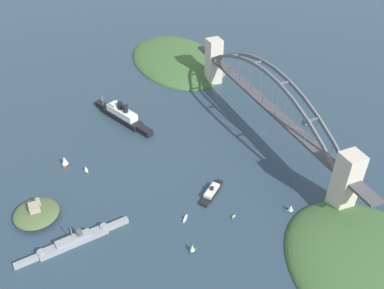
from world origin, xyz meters
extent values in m
plane|color=#283D4C|center=(0.00, 0.00, 0.00)|extent=(1400.00, 1400.00, 0.00)
cube|color=beige|center=(-115.73, 0.00, 27.15)|extent=(15.95, 16.20, 54.30)
cube|color=beige|center=(115.73, 0.00, 27.15)|extent=(15.95, 16.20, 54.30)
cube|color=#47474C|center=(0.00, 0.00, 32.52)|extent=(215.52, 11.95, 2.40)
cube|color=#47474C|center=(-135.71, 0.00, 32.52)|extent=(24.00, 11.95, 2.40)
cube|color=#47474C|center=(135.71, 0.00, 32.52)|extent=(24.00, 11.95, 2.40)
cube|color=slate|center=(-100.57, -5.38, 39.10)|extent=(23.97, 1.80, 15.92)
cube|color=slate|center=(-78.22, -5.38, 50.80)|extent=(23.68, 1.80, 13.15)
cube|color=slate|center=(-55.87, -5.38, 59.57)|extent=(23.34, 1.80, 10.35)
cube|color=slate|center=(-33.52, -5.38, 65.42)|extent=(22.97, 1.80, 7.53)
cube|color=slate|center=(-11.17, -5.38, 68.35)|extent=(22.56, 1.80, 4.66)
cube|color=slate|center=(11.17, -5.38, 68.35)|extent=(22.56, 1.80, 4.66)
cube|color=slate|center=(33.52, -5.38, 65.42)|extent=(22.97, 1.80, 7.53)
cube|color=slate|center=(55.87, -5.38, 59.57)|extent=(23.34, 1.80, 10.35)
cube|color=slate|center=(78.22, -5.38, 50.80)|extent=(23.68, 1.80, 13.15)
cube|color=slate|center=(100.57, -5.38, 39.10)|extent=(23.97, 1.80, 15.92)
cube|color=slate|center=(-100.57, 5.38, 39.10)|extent=(23.97, 1.80, 15.92)
cube|color=slate|center=(-78.22, 5.38, 50.80)|extent=(23.68, 1.80, 13.15)
cube|color=slate|center=(-55.87, 5.38, 59.57)|extent=(23.34, 1.80, 10.35)
cube|color=slate|center=(-33.52, 5.38, 65.42)|extent=(22.97, 1.80, 7.53)
cube|color=slate|center=(-11.17, 5.38, 68.35)|extent=(22.56, 1.80, 4.66)
cube|color=slate|center=(11.17, 5.38, 68.35)|extent=(22.56, 1.80, 4.66)
cube|color=slate|center=(33.52, 5.38, 65.42)|extent=(22.97, 1.80, 7.53)
cube|color=slate|center=(55.87, 5.38, 59.57)|extent=(23.34, 1.80, 10.35)
cube|color=slate|center=(78.22, 5.38, 50.80)|extent=(23.68, 1.80, 13.15)
cube|color=slate|center=(100.57, 5.38, 39.10)|extent=(23.97, 1.80, 15.92)
cube|color=slate|center=(-111.75, 0.00, 32.52)|extent=(1.40, 10.75, 1.40)
cube|color=slate|center=(-67.05, 0.00, 55.92)|extent=(1.40, 10.75, 1.40)
cube|color=slate|center=(-22.35, 0.00, 67.62)|extent=(1.40, 10.75, 1.40)
cube|color=slate|center=(22.35, 0.00, 67.62)|extent=(1.40, 10.75, 1.40)
cube|color=slate|center=(67.05, 0.00, 55.92)|extent=(1.40, 10.75, 1.40)
cube|color=slate|center=(111.75, 0.00, 32.52)|extent=(1.40, 10.75, 1.40)
cylinder|color=slate|center=(-89.40, -5.38, 39.70)|extent=(0.56, 0.56, 11.96)
cylinder|color=slate|center=(-89.40, 5.38, 39.70)|extent=(0.56, 0.56, 11.96)
cylinder|color=slate|center=(-67.05, -5.38, 44.82)|extent=(0.56, 0.56, 22.20)
cylinder|color=slate|center=(-67.05, 5.38, 44.82)|extent=(0.56, 0.56, 22.20)
cylinder|color=slate|center=(-44.70, -5.38, 48.47)|extent=(0.56, 0.56, 29.51)
cylinder|color=slate|center=(-44.70, 5.38, 48.47)|extent=(0.56, 0.56, 29.51)
cylinder|color=slate|center=(-22.35, -5.38, 50.67)|extent=(0.56, 0.56, 33.90)
cylinder|color=slate|center=(-22.35, 5.38, 50.67)|extent=(0.56, 0.56, 33.90)
cylinder|color=slate|center=(0.00, -5.38, 51.40)|extent=(0.56, 0.56, 35.36)
cylinder|color=slate|center=(0.00, 5.38, 51.40)|extent=(0.56, 0.56, 35.36)
cylinder|color=slate|center=(22.35, -5.38, 50.67)|extent=(0.56, 0.56, 33.90)
cylinder|color=slate|center=(22.35, 5.38, 50.67)|extent=(0.56, 0.56, 33.90)
cylinder|color=slate|center=(44.70, -5.38, 48.47)|extent=(0.56, 0.56, 29.51)
cylinder|color=slate|center=(44.70, 5.38, 48.47)|extent=(0.56, 0.56, 29.51)
cylinder|color=slate|center=(67.05, -5.38, 44.82)|extent=(0.56, 0.56, 22.20)
cylinder|color=slate|center=(67.05, 5.38, 44.82)|extent=(0.56, 0.56, 22.20)
cylinder|color=slate|center=(89.40, -5.38, 39.70)|extent=(0.56, 0.56, 11.96)
cylinder|color=slate|center=(89.40, 5.38, 39.70)|extent=(0.56, 0.56, 11.96)
ellipsoid|color=#3D6033|center=(-179.56, 17.89, 0.00)|extent=(148.83, 116.62, 22.30)
ellipsoid|color=#3D6033|center=(186.82, 18.82, 0.00)|extent=(167.81, 110.68, 22.12)
ellipsoid|color=#756B5B|center=(149.07, -11.62, 0.00)|extent=(58.73, 33.21, 12.17)
cube|color=black|center=(78.14, 124.46, 3.20)|extent=(52.93, 31.41, 6.40)
cube|color=black|center=(110.32, 138.04, 3.20)|extent=(18.65, 12.86, 6.40)
cube|color=black|center=(45.96, 110.88, 3.20)|extent=(19.17, 14.07, 6.40)
cube|color=white|center=(78.14, 124.46, 9.93)|extent=(40.17, 24.66, 7.07)
cube|color=white|center=(88.10, 128.66, 15.07)|extent=(11.46, 11.64, 3.20)
cylinder|color=black|center=(79.95, 125.22, 17.30)|extent=(5.39, 5.39, 7.67)
cylinder|color=black|center=(71.80, 121.78, 17.30)|extent=(5.39, 5.39, 7.67)
cylinder|color=tan|center=(108.31, 137.19, 11.40)|extent=(0.50, 0.50, 10.00)
cube|color=gray|center=(-66.99, 203.63, 2.13)|extent=(14.18, 52.20, 4.27)
cube|color=gray|center=(-71.35, 237.78, 2.13)|extent=(5.62, 17.51, 4.27)
cube|color=gray|center=(-62.63, 169.48, 2.13)|extent=(6.31, 17.60, 4.27)
cube|color=gray|center=(-66.99, 203.63, 5.64)|extent=(9.38, 26.39, 2.75)
cylinder|color=gray|center=(-69.98, 227.11, 5.37)|extent=(5.40, 5.40, 2.20)
cylinder|color=gray|center=(-63.99, 180.15, 5.37)|extent=(5.40, 5.40, 2.20)
cylinder|color=gray|center=(-66.99, 203.63, 12.02)|extent=(0.60, 0.60, 10.00)
cylinder|color=#4C4C51|center=(-66.34, 198.51, 9.22)|extent=(4.24, 4.24, 4.40)
cube|color=black|center=(-60.22, 87.39, 1.23)|extent=(18.49, 20.46, 2.46)
cube|color=black|center=(-51.92, 76.95, 1.23)|extent=(8.37, 8.58, 2.46)
cube|color=black|center=(-68.53, 97.83, 1.23)|extent=(9.22, 9.25, 2.46)
cube|color=beige|center=(-60.22, 87.39, 3.82)|extent=(16.54, 18.43, 2.72)
cylinder|color=black|center=(-60.22, 87.39, 6.38)|extent=(3.08, 3.08, 2.40)
ellipsoid|color=#4C6038|center=(-27.88, 225.26, 3.66)|extent=(35.71, 35.51, 7.32)
cube|color=#9E937F|center=(-27.88, 225.26, 9.61)|extent=(8.00, 8.00, 7.52)
cylinder|color=gray|center=(-23.38, 221.76, 9.99)|extent=(3.60, 3.60, 8.27)
cylinder|color=#B7B7B2|center=(-8.57, -48.95, 0.45)|extent=(3.76, 5.08, 0.90)
cylinder|color=#B7B7B2|center=(-5.96, -50.67, 0.45)|extent=(3.76, 5.08, 0.90)
cylinder|color=black|center=(-8.57, -48.95, 1.58)|extent=(0.14, 0.14, 1.36)
cylinder|color=black|center=(-5.96, -50.67, 1.58)|extent=(0.14, 0.14, 1.36)
ellipsoid|color=gold|center=(-7.26, -49.81, 2.99)|extent=(4.79, 6.24, 1.46)
cylinder|color=black|center=(-5.66, -47.36, 2.99)|extent=(1.60, 1.43, 1.39)
cube|color=gold|center=(-6.82, -49.13, 3.61)|extent=(9.42, 6.98, 0.20)
cube|color=gold|center=(-8.83, -52.21, 3.13)|extent=(3.83, 3.03, 0.12)
cube|color=black|center=(-8.83, -52.21, 4.47)|extent=(0.70, 0.99, 1.50)
cube|color=#2D6B3D|center=(-103.40, 39.12, 0.47)|extent=(3.45, 4.78, 0.95)
cube|color=#2D6B3D|center=(-102.20, 41.81, 0.47)|extent=(1.34, 1.68, 0.95)
cube|color=#2D6B3D|center=(-104.60, 36.42, 0.47)|extent=(1.49, 1.75, 0.95)
cylinder|color=tan|center=(-103.25, 39.45, 4.05)|extent=(0.16, 0.16, 6.20)
cone|color=white|center=(-103.78, 38.27, 3.74)|extent=(5.36, 5.36, 4.96)
cube|color=#2D6B3D|center=(-108.44, 125.84, 0.54)|extent=(3.09, 4.40, 1.09)
cube|color=#2D6B3D|center=(-107.49, 123.33, 0.54)|extent=(1.22, 1.54, 1.09)
cube|color=#2D6B3D|center=(-109.39, 128.35, 0.54)|extent=(1.37, 1.60, 1.09)
cylinder|color=tan|center=(-108.32, 125.52, 4.48)|extent=(0.16, 0.16, 6.79)
cone|color=silver|center=(-108.74, 126.62, 4.14)|extent=(4.76, 4.76, 5.43)
cube|color=silver|center=(-77.60, 118.98, 0.52)|extent=(5.17, 4.76, 1.04)
cube|color=silver|center=(-80.27, 121.23, 0.52)|extent=(1.98, 1.89, 1.04)
cube|color=silver|center=(-74.93, 116.73, 0.52)|extent=(2.11, 2.04, 1.04)
cube|color=beige|center=(-77.10, 118.56, 1.49)|extent=(2.94, 2.80, 0.92)
cube|color=gold|center=(11.37, 178.01, 0.48)|extent=(4.16, 2.82, 0.96)
cube|color=gold|center=(13.77, 178.89, 0.48)|extent=(1.45, 1.12, 0.96)
cube|color=gold|center=(8.96, 177.14, 0.48)|extent=(1.50, 1.25, 0.96)
cylinder|color=tan|center=(11.67, 178.12, 3.93)|extent=(0.16, 0.16, 5.95)
cone|color=white|center=(10.61, 177.74, 3.64)|extent=(4.51, 4.51, 4.76)
cube|color=brown|center=(26.61, 193.81, 0.45)|extent=(7.08, 5.05, 0.89)
cube|color=brown|center=(22.59, 195.46, 0.45)|extent=(2.48, 1.98, 0.89)
cube|color=brown|center=(30.62, 192.15, 0.45)|extent=(2.58, 2.21, 0.89)
cylinder|color=tan|center=(26.11, 194.01, 5.82)|extent=(0.16, 0.16, 9.84)
cone|color=white|center=(27.86, 193.29, 5.32)|extent=(7.80, 7.80, 7.87)
cube|color=#2D6B3D|center=(-91.06, 82.82, 0.42)|extent=(4.22, 4.68, 0.84)
cube|color=#2D6B3D|center=(-89.25, 80.47, 0.42)|extent=(1.73, 1.81, 0.84)
cube|color=#2D6B3D|center=(-92.88, 85.16, 0.42)|extent=(1.90, 1.94, 0.84)
cube|color=beige|center=(-91.40, 83.26, 1.31)|extent=(2.56, 2.69, 0.94)
camera|label=1|loc=(-286.95, 205.25, 244.44)|focal=39.00mm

